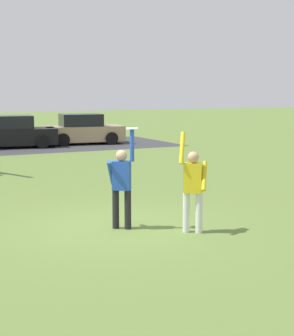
{
  "coord_description": "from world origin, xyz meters",
  "views": [
    {
      "loc": [
        -4.64,
        -10.51,
        2.88
      ],
      "look_at": [
        0.6,
        -0.19,
        1.24
      ],
      "focal_mm": 59.73,
      "sensor_mm": 36.0,
      "label": 1
    }
  ],
  "objects_px": {
    "frisbee_disc": "(132,128)",
    "parked_car_black": "(13,133)",
    "person_defender": "(193,185)",
    "parked_car_tan": "(83,130)",
    "person_catcher": "(122,182)"
  },
  "relations": [
    {
      "from": "person_catcher",
      "to": "parked_car_black",
      "type": "xyz_separation_m",
      "value": [
        1.91,
        17.25,
        -0.25
      ]
    },
    {
      "from": "person_defender",
      "to": "parked_car_tan",
      "type": "xyz_separation_m",
      "value": [
        4.51,
        18.39,
        -0.25
      ]
    },
    {
      "from": "frisbee_disc",
      "to": "parked_car_black",
      "type": "height_order",
      "value": "frisbee_disc"
    },
    {
      "from": "person_defender",
      "to": "parked_car_black",
      "type": "bearing_deg",
      "value": -53.24
    },
    {
      "from": "frisbee_disc",
      "to": "parked_car_tan",
      "type": "distance_m",
      "value": 18.49
    },
    {
      "from": "person_defender",
      "to": "parked_car_black",
      "type": "distance_m",
      "value": 18.2
    },
    {
      "from": "frisbee_disc",
      "to": "parked_car_tan",
      "type": "bearing_deg",
      "value": 72.69
    },
    {
      "from": "person_catcher",
      "to": "parked_car_black",
      "type": "distance_m",
      "value": 17.36
    },
    {
      "from": "parked_car_black",
      "to": "parked_car_tan",
      "type": "height_order",
      "value": "same"
    },
    {
      "from": "person_defender",
      "to": "parked_car_black",
      "type": "height_order",
      "value": "person_defender"
    },
    {
      "from": "person_catcher",
      "to": "parked_car_tan",
      "type": "relative_size",
      "value": 0.48
    },
    {
      "from": "person_defender",
      "to": "frisbee_disc",
      "type": "relative_size",
      "value": 8.23
    },
    {
      "from": "frisbee_disc",
      "to": "parked_car_black",
      "type": "distance_m",
      "value": 17.53
    },
    {
      "from": "person_catcher",
      "to": "frisbee_disc",
      "type": "height_order",
      "value": "frisbee_disc"
    },
    {
      "from": "person_defender",
      "to": "person_catcher",
      "type": "bearing_deg",
      "value": -0.0
    }
  ]
}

